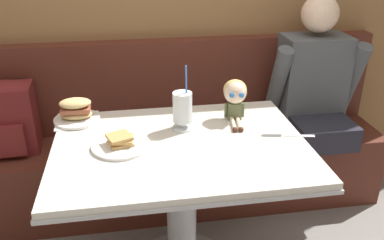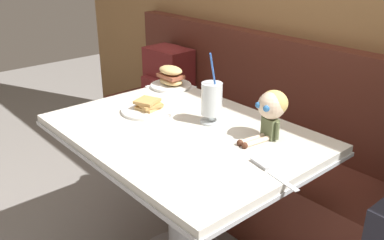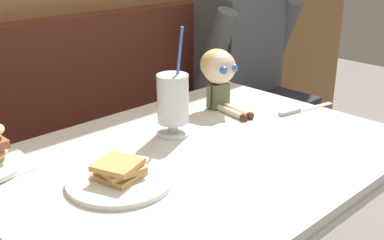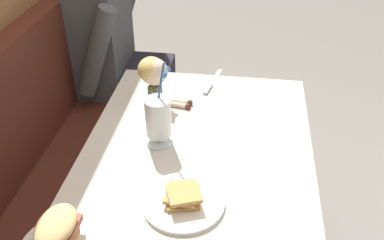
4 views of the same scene
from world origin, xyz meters
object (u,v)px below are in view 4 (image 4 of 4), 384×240
at_px(milkshake_glass, 158,119).
at_px(butter_knife, 210,85).
at_px(sandwich_plate, 59,237).
at_px(diner_patron, 109,38).
at_px(seated_doll, 154,74).
at_px(toast_plate, 183,200).

distance_m(milkshake_glass, butter_knife, 0.45).
bearing_deg(sandwich_plate, milkshake_glass, -18.69).
bearing_deg(diner_patron, milkshake_glass, -152.50).
bearing_deg(seated_doll, toast_plate, -160.10).
bearing_deg(butter_knife, diner_patron, 53.68).
bearing_deg(toast_plate, sandwich_plate, 125.13).
bearing_deg(seated_doll, milkshake_glass, -165.44).
relative_size(seated_doll, diner_patron, 0.28).
height_order(milkshake_glass, sandwich_plate, milkshake_glass).
bearing_deg(diner_patron, toast_plate, -153.23).
height_order(sandwich_plate, butter_knife, sandwich_plate).
xyz_separation_m(toast_plate, sandwich_plate, (-0.21, 0.30, 0.03)).
bearing_deg(diner_patron, seated_doll, -147.43).
relative_size(butter_knife, diner_patron, 0.29).
bearing_deg(butter_knife, seated_doll, 127.01).
height_order(seated_doll, diner_patron, diner_patron).
bearing_deg(sandwich_plate, diner_patron, 11.56).
bearing_deg(toast_plate, seated_doll, 19.90).
xyz_separation_m(milkshake_glass, butter_knife, (0.42, -0.14, -0.10)).
xyz_separation_m(butter_knife, seated_doll, (-0.16, 0.21, 0.12)).
relative_size(sandwich_plate, butter_knife, 0.94).
relative_size(toast_plate, seated_doll, 1.11).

